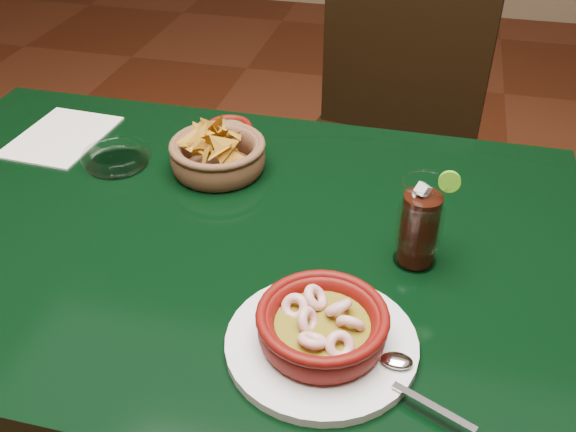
% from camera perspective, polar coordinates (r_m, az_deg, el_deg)
% --- Properties ---
extents(dining_table, '(1.20, 0.80, 0.75)m').
position_cam_1_polar(dining_table, '(1.10, -6.90, -5.12)').
color(dining_table, black).
rests_on(dining_table, ground).
extents(dining_chair, '(0.53, 0.53, 0.99)m').
position_cam_1_polar(dining_chair, '(1.70, 8.49, 6.50)').
color(dining_chair, black).
rests_on(dining_chair, ground).
extents(shrimp_plate, '(0.32, 0.25, 0.07)m').
position_cam_1_polar(shrimp_plate, '(0.81, 3.07, -10.12)').
color(shrimp_plate, silver).
rests_on(shrimp_plate, dining_table).
extents(chip_basket, '(0.20, 0.20, 0.12)m').
position_cam_1_polar(chip_basket, '(1.16, -6.26, 5.43)').
color(chip_basket, brown).
rests_on(chip_basket, dining_table).
extents(guacamole_ramekin, '(0.12, 0.12, 0.04)m').
position_cam_1_polar(guacamole_ramekin, '(1.26, -5.28, 7.42)').
color(guacamole_ramekin, '#520805').
rests_on(guacamole_ramekin, dining_table).
extents(cola_drink, '(0.14, 0.14, 0.16)m').
position_cam_1_polar(cola_drink, '(0.94, 11.63, -0.63)').
color(cola_drink, white).
rests_on(cola_drink, dining_table).
extents(glass_ashtray, '(0.13, 0.13, 0.03)m').
position_cam_1_polar(glass_ashtray, '(1.22, -15.01, 5.07)').
color(glass_ashtray, white).
rests_on(glass_ashtray, dining_table).
extents(paper_menu, '(0.17, 0.22, 0.00)m').
position_cam_1_polar(paper_menu, '(1.35, -19.49, 6.67)').
color(paper_menu, beige).
rests_on(paper_menu, dining_table).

